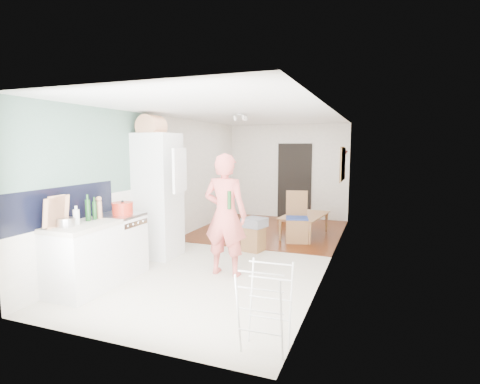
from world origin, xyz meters
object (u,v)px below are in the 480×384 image
Objects in this scene: dining_table at (306,227)px; drying_rack at (265,309)px; person at (225,204)px; stool at (254,239)px; dining_chair at (297,217)px.

dining_table is 1.40× the size of drying_rack.
person reaches higher than stool.
stool reaches higher than dining_table.
stool is (-0.01, 1.36, -0.85)m from person.
person is 2.29m from drying_rack.
drying_rack is (1.19, -3.20, 0.19)m from stool.
drying_rack is at bearing -166.70° from dining_table.
person is 4.77× the size of stool.
dining_chair is at bearing 178.36° from dining_table.
dining_table is 4.65m from drying_rack.
stool is at bearing 108.12° from drying_rack.
dining_table is (0.69, 2.78, -0.88)m from person.
stool is 3.42m from drying_rack.
person is at bearing -89.68° from stool.
stool is (-0.62, -0.89, -0.29)m from dining_chair.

